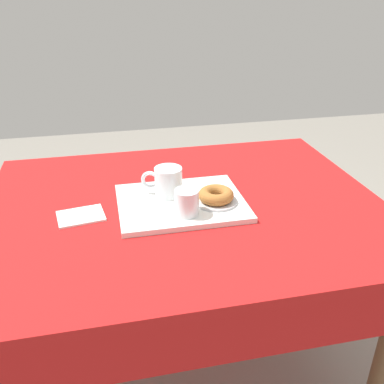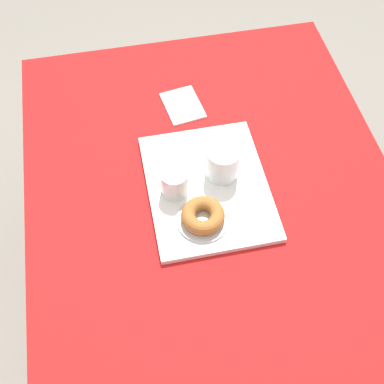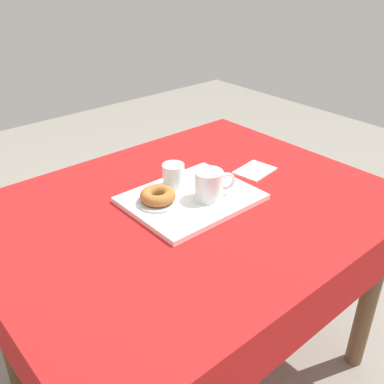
% 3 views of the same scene
% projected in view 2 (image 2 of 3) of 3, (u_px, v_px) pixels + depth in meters
% --- Properties ---
extents(ground_plane, '(6.00, 6.00, 0.00)m').
position_uv_depth(ground_plane, '(207.00, 302.00, 1.91)').
color(ground_plane, gray).
extents(dining_table, '(1.22, 0.96, 0.74)m').
position_uv_depth(dining_table, '(212.00, 215.00, 1.38)').
color(dining_table, red).
rests_on(dining_table, ground).
extents(serving_tray, '(0.38, 0.30, 0.02)m').
position_uv_depth(serving_tray, '(208.00, 187.00, 1.29)').
color(serving_tray, white).
rests_on(serving_tray, dining_table).
extents(tea_mug_left, '(0.13, 0.09, 0.09)m').
position_uv_depth(tea_mug_left, '(223.00, 162.00, 1.27)').
color(tea_mug_left, white).
rests_on(tea_mug_left, serving_tray).
extents(water_glass_near, '(0.07, 0.07, 0.08)m').
position_uv_depth(water_glass_near, '(174.00, 183.00, 1.25)').
color(water_glass_near, white).
rests_on(water_glass_near, serving_tray).
extents(donut_plate_left, '(0.13, 0.13, 0.01)m').
position_uv_depth(donut_plate_left, '(203.00, 220.00, 1.22)').
color(donut_plate_left, silver).
rests_on(donut_plate_left, serving_tray).
extents(sugar_donut_left, '(0.11, 0.11, 0.04)m').
position_uv_depth(sugar_donut_left, '(203.00, 215.00, 1.20)').
color(sugar_donut_left, '#A3662D').
rests_on(sugar_donut_left, donut_plate_left).
extents(paper_napkin, '(0.15, 0.12, 0.01)m').
position_uv_depth(paper_napkin, '(183.00, 105.00, 1.46)').
color(paper_napkin, white).
rests_on(paper_napkin, dining_table).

